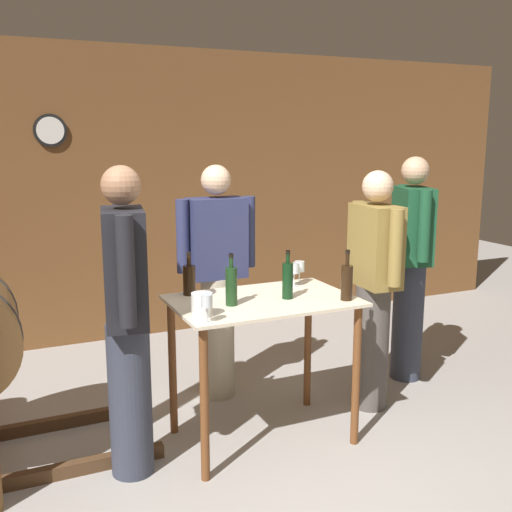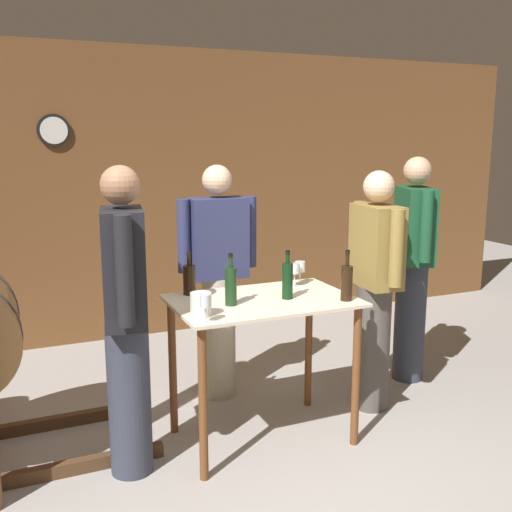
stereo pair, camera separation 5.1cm
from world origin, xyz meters
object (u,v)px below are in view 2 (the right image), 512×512
object	(u,v)px
person_host	(413,264)
person_visitor_with_scarf	(375,286)
wine_bottle_left	(231,285)
wine_bottle_center	(287,280)
wine_bottle_right	(347,282)
wine_glass_near_right	(300,267)
wine_glass_near_left	(205,302)
wine_bottle_far_left	(189,279)
ice_bucket	(201,304)
wine_glass_near_center	(295,269)
person_visitor_bearded	(126,316)
person_visitor_near_door	(218,277)

from	to	relation	value
person_host	person_visitor_with_scarf	xyz separation A→B (m)	(-0.56, -0.32, -0.04)
wine_bottle_left	wine_bottle_center	size ratio (longest dim) A/B	1.03
wine_bottle_right	person_visitor_with_scarf	world-z (taller)	person_visitor_with_scarf
wine_bottle_left	wine_bottle_right	bearing A→B (deg)	-15.07
wine_bottle_left	wine_glass_near_right	distance (m)	0.68
wine_glass_near_left	wine_bottle_left	bearing A→B (deg)	46.78
wine_bottle_far_left	ice_bucket	distance (m)	0.48
wine_bottle_far_left	wine_bottle_left	bearing A→B (deg)	-65.41
wine_bottle_left	wine_glass_near_center	bearing A→B (deg)	24.08
wine_bottle_left	ice_bucket	bearing A→B (deg)	-149.26
wine_glass_near_left	person_visitor_bearded	distance (m)	0.47
wine_glass_near_left	person_visitor_near_door	bearing A→B (deg)	66.52
wine_glass_near_left	wine_glass_near_center	bearing A→B (deg)	32.62
wine_bottle_right	wine_glass_near_right	distance (m)	0.49
person_host	wine_glass_near_center	bearing A→B (deg)	-168.94
wine_bottle_center	person_visitor_with_scarf	bearing A→B (deg)	11.48
wine_bottle_right	person_visitor_bearded	distance (m)	1.31
wine_bottle_left	wine_bottle_right	distance (m)	0.70
wine_glass_near_center	person_visitor_near_door	bearing A→B (deg)	123.59
wine_glass_near_right	wine_glass_near_left	bearing A→B (deg)	-146.88
wine_bottle_center	ice_bucket	size ratio (longest dim) A/B	2.26
wine_bottle_center	wine_glass_near_right	size ratio (longest dim) A/B	1.94
person_host	person_visitor_bearded	world-z (taller)	same
person_visitor_near_door	wine_bottle_far_left	bearing A→B (deg)	-128.82
wine_bottle_right	wine_glass_near_left	xyz separation A→B (m)	(-0.93, -0.08, -0.00)
wine_bottle_center	person_visitor_bearded	size ratio (longest dim) A/B	0.17
person_host	person_visitor_near_door	bearing A→B (deg)	168.60
wine_bottle_far_left	person_visitor_with_scarf	xyz separation A→B (m)	(1.27, -0.18, -0.13)
wine_bottle_right	wine_bottle_left	bearing A→B (deg)	164.93
person_visitor_bearded	wine_glass_near_right	bearing A→B (deg)	13.78
wine_bottle_center	ice_bucket	world-z (taller)	wine_bottle_center
wine_bottle_center	person_visitor_near_door	distance (m)	0.80
person_host	wine_glass_near_right	bearing A→B (deg)	-171.10
wine_glass_near_right	person_visitor_near_door	bearing A→B (deg)	131.72
wine_bottle_right	person_visitor_with_scarf	size ratio (longest dim) A/B	0.18
person_host	person_visitor_near_door	size ratio (longest dim) A/B	1.03
ice_bucket	person_visitor_bearded	xyz separation A→B (m)	(-0.39, 0.13, -0.06)
wine_bottle_left	person_host	xyz separation A→B (m)	(1.68, 0.47, -0.11)
wine_glass_near_left	person_host	size ratio (longest dim) A/B	0.09
wine_bottle_left	person_visitor_with_scarf	size ratio (longest dim) A/B	0.18
person_host	person_visitor_near_door	xyz separation A→B (m)	(-1.48, 0.30, -0.03)
wine_bottle_left	person_visitor_near_door	world-z (taller)	person_visitor_near_door
wine_glass_near_center	wine_glass_near_right	world-z (taller)	wine_glass_near_center
person_visitor_near_door	wine_bottle_left	bearing A→B (deg)	-104.59
wine_bottle_far_left	wine_bottle_center	xyz separation A→B (m)	(0.52, -0.33, 0.02)
wine_bottle_far_left	person_host	world-z (taller)	person_host
wine_bottle_center	person_visitor_bearded	world-z (taller)	person_visitor_bearded
person_visitor_bearded	wine_bottle_right	bearing A→B (deg)	-7.84
person_visitor_with_scarf	person_visitor_near_door	xyz separation A→B (m)	(-0.92, 0.62, 0.02)
wine_bottle_far_left	person_visitor_near_door	world-z (taller)	person_visitor_near_door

